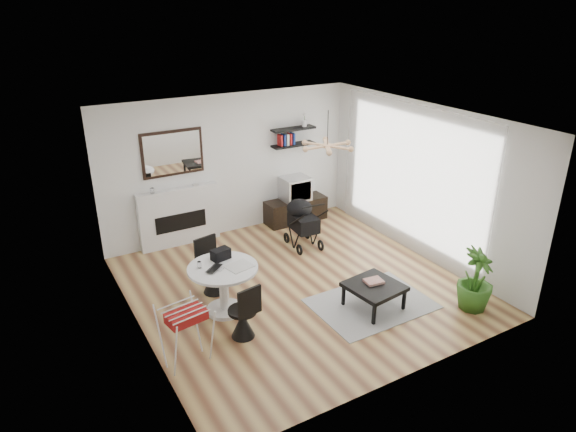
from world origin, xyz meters
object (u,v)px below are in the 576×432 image
fireplace (179,210)px  crt_tv (295,188)px  drying_rack (186,335)px  dining_table (224,282)px  tv_console (296,210)px  stroller (302,224)px  coffee_table (374,287)px  potted_plant (476,280)px

fireplace → crt_tv: fireplace is taller
drying_rack → dining_table: bearing=34.9°
tv_console → crt_tv: crt_tv is taller
stroller → coffee_table: bearing=-89.5°
coffee_table → potted_plant: 1.48m
tv_console → crt_tv: bearing=-169.7°
tv_console → drying_rack: 4.74m
tv_console → stroller: size_ratio=1.33×
dining_table → drying_rack: bearing=-135.7°
drying_rack → stroller: size_ratio=0.84×
drying_rack → coffee_table: (2.83, -0.17, -0.08)m
tv_console → drying_rack: (-3.50, -3.20, 0.19)m
tv_console → coffee_table: (-0.67, -3.37, 0.10)m
potted_plant → coffee_table: bearing=149.5°
coffee_table → potted_plant: (1.27, -0.75, 0.13)m
drying_rack → coffee_table: drying_rack is taller
fireplace → dining_table: 2.52m
fireplace → drying_rack: fireplace is taller
tv_console → drying_rack: size_ratio=1.58×
coffee_table → tv_console: bearing=78.8°
dining_table → coffee_table: 2.21m
tv_console → dining_table: bearing=-138.2°
dining_table → stroller: bearing=31.6°
fireplace → dining_table: bearing=-94.7°
fireplace → potted_plant: 5.24m
dining_table → potted_plant: (3.23, -1.77, -0.01)m
crt_tv → potted_plant: bearing=-81.4°
dining_table → coffee_table: size_ratio=1.24×
tv_console → drying_rack: drying_rack is taller
crt_tv → dining_table: bearing=-138.0°
fireplace → stroller: size_ratio=2.23×
dining_table → drying_rack: drying_rack is taller
crt_tv → potted_plant: 4.16m
drying_rack → coffee_table: bearing=-12.7°
dining_table → drying_rack: (-0.87, -0.85, -0.06)m
fireplace → stroller: bearing=-31.4°
stroller → tv_console: bearing=70.4°
fireplace → coffee_table: 3.95m
coffee_table → stroller: bearing=85.3°
tv_console → stroller: (-0.47, -1.03, 0.17)m
potted_plant → dining_table: bearing=151.3°
tv_console → fireplace: bearing=176.2°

